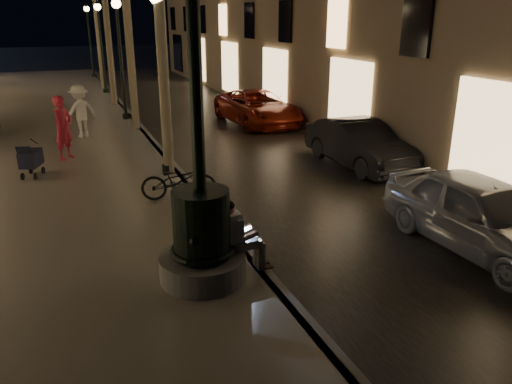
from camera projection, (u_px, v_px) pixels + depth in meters
name	position (u px, v px, depth m)	size (l,w,h in m)	color
ground	(138.00, 128.00, 19.91)	(120.00, 120.00, 0.00)	black
cobble_lane	(210.00, 122.00, 20.95)	(6.00, 45.00, 0.02)	black
promenade	(29.00, 133.00, 18.48)	(8.00, 45.00, 0.20)	slate
curb_strip	(138.00, 125.00, 19.87)	(0.25, 45.00, 0.20)	#59595B
fountain_lamppost	(201.00, 220.00, 7.77)	(1.40, 1.40, 5.21)	#59595B
seated_man_laptop	(238.00, 234.00, 8.09)	(0.90, 0.30, 1.27)	gray
lamp_curb_a	(160.00, 57.00, 12.59)	(0.36, 0.36, 4.81)	black
lamp_curb_b	(119.00, 42.00, 19.60)	(0.36, 0.36, 4.81)	black
lamp_curb_c	(100.00, 35.00, 26.60)	(0.36, 0.36, 4.81)	black
lamp_curb_d	(89.00, 31.00, 33.61)	(0.36, 0.36, 4.81)	black
stroller	(31.00, 159.00, 13.00)	(0.62, 0.98, 0.99)	black
car_front	(481.00, 214.00, 9.33)	(1.69, 4.19, 1.43)	#95989C
car_second	(359.00, 144.00, 14.57)	(1.44, 4.12, 1.36)	black
car_third	(257.00, 107.00, 20.35)	(2.25, 4.88, 1.36)	maroon
pedestrian_red	(63.00, 128.00, 14.53)	(0.68, 0.45, 1.87)	#C6273F
pedestrian_white	(80.00, 111.00, 17.22)	(1.16, 0.67, 1.80)	silver
bicycle	(179.00, 180.00, 11.43)	(0.60, 1.72, 0.90)	black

